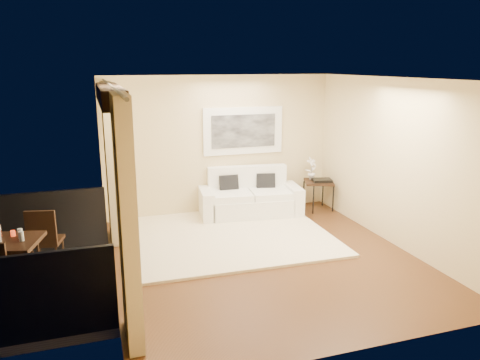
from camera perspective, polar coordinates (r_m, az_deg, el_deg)
floor at (r=7.26m, az=3.00°, el=-9.57°), size 5.00×5.00×0.00m
room_shell at (r=6.22m, az=-15.62°, el=9.97°), size 5.00×6.40×5.00m
balcony at (r=6.84m, az=-24.34°, el=-10.82°), size 1.81×2.60×1.17m
curtains at (r=6.41m, az=-14.75°, el=-0.62°), size 0.16×4.80×2.64m
artwork at (r=9.23m, az=0.41°, el=6.02°), size 1.62×0.07×0.92m
rug at (r=8.14m, az=-1.52°, el=-6.72°), size 3.46×3.03×0.04m
sofa at (r=9.16m, az=1.18°, el=-2.31°), size 2.03×1.06×0.94m
side_table at (r=9.58m, az=9.57°, el=-0.45°), size 0.70×0.70×0.60m
tray at (r=9.53m, az=9.95°, el=-0.03°), size 0.43×0.36×0.05m
orchid at (r=9.58m, az=8.71°, el=1.39°), size 0.29×0.25×0.47m
bistro_table at (r=6.44m, az=-26.24°, el=-7.32°), size 0.82×0.82×0.80m
balcony_chair_far at (r=7.17m, az=-22.79°, el=-6.32°), size 0.49×0.49×0.95m
candle at (r=6.55m, az=-25.94°, el=-5.86°), size 0.06×0.06×0.07m
vase at (r=6.21m, az=-27.25°, el=-6.53°), size 0.04×0.04×0.18m
glass_a at (r=6.32m, az=-25.11°, el=-6.22°), size 0.06×0.06×0.12m
glass_b at (r=6.43m, az=-25.22°, el=-5.90°), size 0.06×0.06×0.12m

